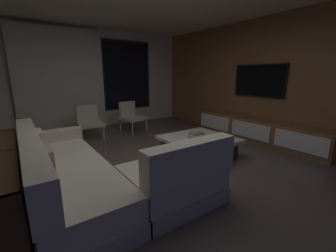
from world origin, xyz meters
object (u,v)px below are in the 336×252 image
at_px(book_stack_on_coffee_table, 197,135).
at_px(media_console, 257,131).
at_px(coffee_table, 199,147).
at_px(sectional_couch, 94,176).
at_px(mounted_tv, 259,81).
at_px(accent_chair_near_window, 131,115).
at_px(accent_chair_by_curtain, 89,120).

bearing_deg(book_stack_on_coffee_table, media_console, -4.53).
bearing_deg(coffee_table, media_console, -3.26).
xyz_separation_m(sectional_couch, coffee_table, (2.00, 0.30, -0.10)).
bearing_deg(coffee_table, mounted_tv, 3.11).
height_order(coffee_table, book_stack_on_coffee_table, book_stack_on_coffee_table).
bearing_deg(coffee_table, accent_chair_near_window, 94.39).
xyz_separation_m(accent_chair_near_window, accent_chair_by_curtain, (-1.10, -0.03, 0.00)).
bearing_deg(book_stack_on_coffee_table, accent_chair_near_window, 94.05).
bearing_deg(accent_chair_near_window, accent_chair_by_curtain, -178.33).
distance_m(book_stack_on_coffee_table, mounted_tv, 2.12).
bearing_deg(accent_chair_by_curtain, media_console, -39.74).
bearing_deg(sectional_couch, book_stack_on_coffee_table, 9.70).
bearing_deg(sectional_couch, accent_chair_by_curtain, 75.17).
xyz_separation_m(book_stack_on_coffee_table, accent_chair_by_curtain, (-1.27, 2.34, 0.03)).
xyz_separation_m(book_stack_on_coffee_table, media_console, (1.71, -0.14, -0.15)).
relative_size(sectional_couch, coffee_table, 2.16).
bearing_deg(mounted_tv, book_stack_on_coffee_table, -178.11).
xyz_separation_m(accent_chair_by_curtain, mounted_tv, (3.16, -2.28, 0.92)).
xyz_separation_m(sectional_couch, accent_chair_near_window, (1.81, 2.72, 0.14)).
height_order(accent_chair_by_curtain, mounted_tv, mounted_tv).
xyz_separation_m(coffee_table, book_stack_on_coffee_table, (-0.02, 0.04, 0.21)).
relative_size(sectional_couch, accent_chair_by_curtain, 3.21).
relative_size(accent_chair_near_window, media_console, 0.25).
relative_size(book_stack_on_coffee_table, media_console, 0.09).
bearing_deg(accent_chair_near_window, coffee_table, -85.61).
xyz_separation_m(coffee_table, mounted_tv, (1.87, 0.10, 1.16)).
bearing_deg(mounted_tv, media_console, -132.41).
xyz_separation_m(sectional_couch, accent_chair_by_curtain, (0.71, 2.68, 0.14)).
relative_size(coffee_table, mounted_tv, 0.94).
bearing_deg(book_stack_on_coffee_table, mounted_tv, 1.89).
relative_size(accent_chair_by_curtain, mounted_tv, 0.63).
height_order(accent_chair_near_window, media_console, accent_chair_near_window).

